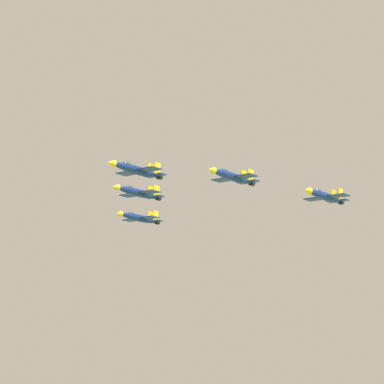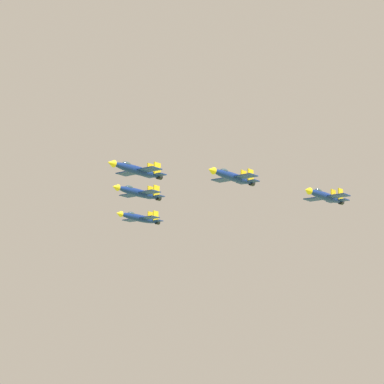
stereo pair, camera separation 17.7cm
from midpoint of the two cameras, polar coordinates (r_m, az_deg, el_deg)
jet_lead at (r=198.98m, az=-3.61°, el=1.43°), size 18.12×11.07×3.81m
jet_left_wingman at (r=203.12m, az=2.59°, el=1.00°), size 18.04×11.04×3.79m
jet_right_wingman at (r=220.51m, az=-3.52°, el=-0.03°), size 17.98×10.99×3.78m
jet_left_outer at (r=208.89m, az=8.50°, el=-0.26°), size 17.83×10.91×3.75m
jet_right_outer at (r=241.82m, az=-3.45°, el=-1.66°), size 17.73×10.84×3.73m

